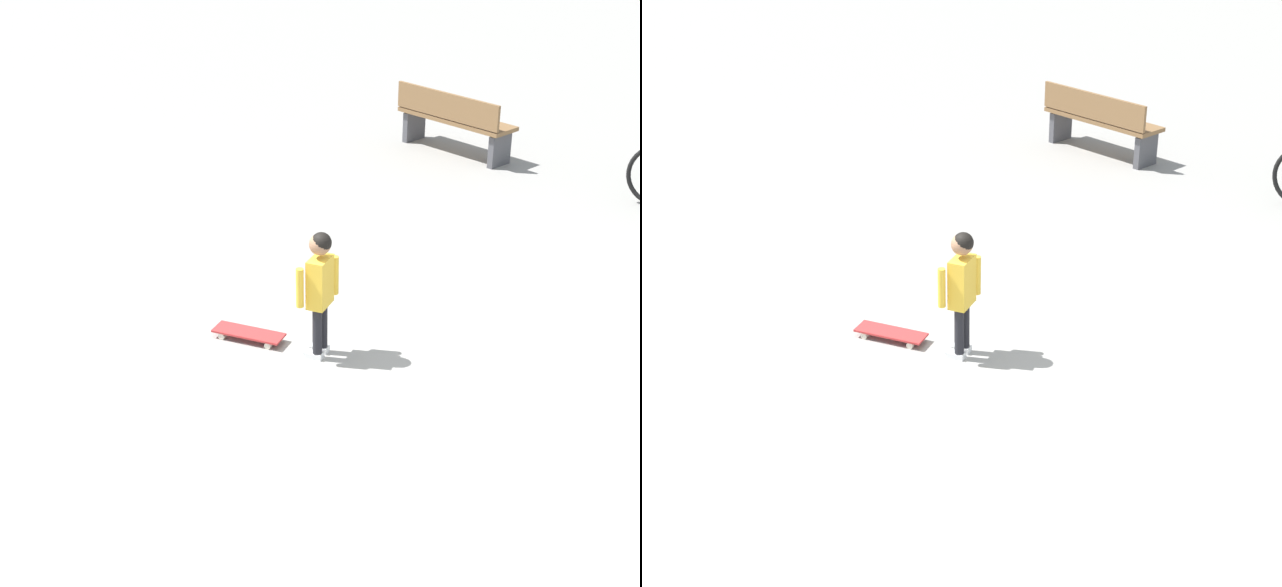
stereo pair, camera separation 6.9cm
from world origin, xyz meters
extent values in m
plane|color=gray|center=(0.00, 0.00, 0.00)|extent=(50.00, 50.00, 0.00)
cylinder|color=black|center=(-0.37, 0.04, 0.24)|extent=(0.08, 0.08, 0.42)
cube|color=white|center=(-0.37, 0.01, 0.03)|extent=(0.11, 0.16, 0.05)
cylinder|color=black|center=(-0.48, 0.06, 0.24)|extent=(0.08, 0.08, 0.42)
cube|color=white|center=(-0.48, 0.03, 0.03)|extent=(0.11, 0.16, 0.05)
cube|color=gold|center=(-0.42, 0.05, 0.65)|extent=(0.26, 0.18, 0.40)
cylinder|color=gold|center=(-0.29, -0.07, 0.65)|extent=(0.06, 0.06, 0.32)
cylinder|color=gold|center=(-0.56, 0.14, 0.65)|extent=(0.06, 0.06, 0.32)
sphere|color=#9E7051|center=(-0.42, 0.05, 0.96)|extent=(0.17, 0.17, 0.17)
sphere|color=black|center=(-0.42, 0.06, 0.98)|extent=(0.16, 0.16, 0.16)
cube|color=#B22D2D|center=(-0.53, -0.57, 0.07)|extent=(0.28, 0.62, 0.02)
cube|color=#B7B7BC|center=(-0.57, -0.78, 0.05)|extent=(0.11, 0.05, 0.02)
cube|color=#B7B7BC|center=(-0.50, -0.37, 0.05)|extent=(0.11, 0.05, 0.02)
cylinder|color=beige|center=(-0.49, -0.79, 0.03)|extent=(0.04, 0.06, 0.06)
cylinder|color=beige|center=(-0.64, -0.77, 0.03)|extent=(0.04, 0.06, 0.06)
cylinder|color=beige|center=(-0.43, -0.38, 0.03)|extent=(0.04, 0.06, 0.06)
cylinder|color=beige|center=(-0.57, -0.36, 0.03)|extent=(0.04, 0.06, 0.06)
cube|color=brown|center=(-5.77, 0.57, 0.44)|extent=(1.27, 1.57, 0.05)
cube|color=brown|center=(-5.61, 0.46, 0.64)|extent=(0.94, 1.34, 0.32)
cube|color=#4C4C51|center=(-5.38, 1.15, 0.20)|extent=(0.34, 0.26, 0.39)
cube|color=#4C4C51|center=(-6.17, -0.01, 0.20)|extent=(0.34, 0.26, 0.39)
camera|label=1|loc=(6.02, 1.54, 3.88)|focal=53.87mm
camera|label=2|loc=(6.00, 1.61, 3.88)|focal=53.87mm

